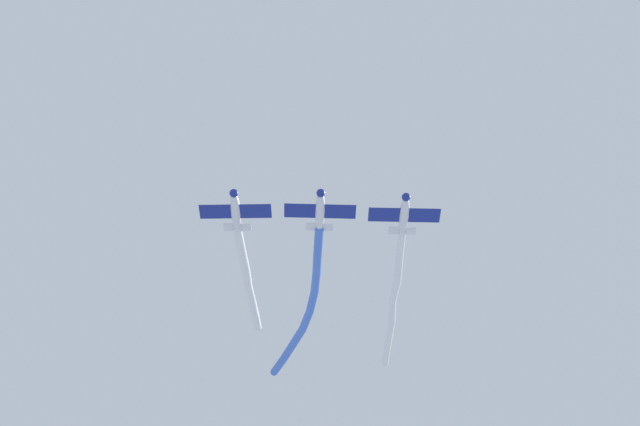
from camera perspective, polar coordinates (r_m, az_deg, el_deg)
airplane_lead at (r=76.13m, az=-5.80°, el=0.15°), size 6.74×5.13×1.66m
smoke_trail_lead at (r=83.03m, az=-4.91°, el=-4.89°), size 5.23×15.02×2.64m
airplane_left_wing at (r=76.11m, az=0.00°, el=0.17°), size 6.73×5.10×1.66m
smoke_trail_left_wing at (r=85.27m, az=-1.13°, el=-6.63°), size 2.83×22.70×2.23m
airplane_right_wing at (r=76.41m, az=5.78°, el=-0.10°), size 6.74×5.10×1.66m
smoke_trail_right_wing at (r=83.31m, az=5.05°, el=-6.15°), size 3.95×17.64×1.80m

